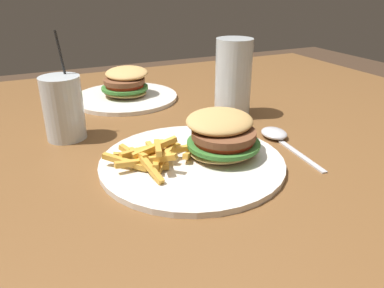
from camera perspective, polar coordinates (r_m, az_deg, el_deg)
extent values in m
cube|color=brown|center=(0.79, -0.76, 1.02)|extent=(1.50, 1.19, 0.03)
cylinder|color=brown|center=(1.68, 13.30, -0.22)|extent=(0.07, 0.07, 0.70)
cylinder|color=white|center=(0.64, 0.00, -2.80)|extent=(0.31, 0.31, 0.01)
ellipsoid|color=tan|center=(0.65, 5.04, -0.90)|extent=(0.12, 0.10, 0.02)
cylinder|color=#38752D|center=(0.64, 5.08, 0.15)|extent=(0.13, 0.13, 0.01)
cylinder|color=red|center=(0.64, 5.10, 0.76)|extent=(0.10, 0.10, 0.01)
cylinder|color=brown|center=(0.64, 5.14, 1.58)|extent=(0.11, 0.11, 0.01)
ellipsoid|color=tan|center=(0.64, 4.58, 3.57)|extent=(0.12, 0.10, 0.04)
cube|color=gold|center=(0.64, -8.40, -1.91)|extent=(0.05, 0.07, 0.03)
cube|color=gold|center=(0.63, -8.08, -1.57)|extent=(0.06, 0.03, 0.02)
cube|color=gold|center=(0.63, -4.30, -1.53)|extent=(0.03, 0.09, 0.02)
cube|color=gold|center=(0.64, -7.72, -0.95)|extent=(0.08, 0.03, 0.02)
cube|color=gold|center=(0.61, -4.02, -1.79)|extent=(0.05, 0.05, 0.03)
cube|color=gold|center=(0.62, -8.29, -1.46)|extent=(0.02, 0.07, 0.02)
cube|color=gold|center=(0.58, -6.13, -3.97)|extent=(0.02, 0.06, 0.03)
cube|color=gold|center=(0.64, -0.34, -1.54)|extent=(0.05, 0.06, 0.03)
cube|color=gold|center=(0.64, -4.22, -0.46)|extent=(0.07, 0.03, 0.02)
cube|color=gold|center=(0.60, -5.51, -2.68)|extent=(0.03, 0.06, 0.02)
cube|color=gold|center=(0.63, -5.72, -1.45)|extent=(0.06, 0.07, 0.01)
cube|color=gold|center=(0.63, -3.35, -1.00)|extent=(0.07, 0.02, 0.01)
cube|color=gold|center=(0.63, -7.84, -1.79)|extent=(0.09, 0.03, 0.02)
cube|color=gold|center=(0.62, -5.67, -0.51)|extent=(0.08, 0.01, 0.03)
cube|color=gold|center=(0.65, -6.17, -0.67)|extent=(0.01, 0.06, 0.01)
cube|color=gold|center=(0.60, -4.38, -2.65)|extent=(0.05, 0.05, 0.03)
cube|color=gold|center=(0.66, -4.15, -0.54)|extent=(0.02, 0.08, 0.02)
cube|color=gold|center=(0.61, -10.16, -2.70)|extent=(0.06, 0.06, 0.02)
cube|color=gold|center=(0.60, -5.24, -0.54)|extent=(0.03, 0.08, 0.02)
cube|color=gold|center=(0.60, -8.52, -2.82)|extent=(0.07, 0.01, 0.02)
cube|color=gold|center=(0.62, -6.14, -1.83)|extent=(0.06, 0.05, 0.02)
cube|color=gold|center=(0.59, -5.64, -2.30)|extent=(0.06, 0.06, 0.03)
cylinder|color=silver|center=(0.85, 6.30, 9.96)|extent=(0.08, 0.08, 0.17)
cylinder|color=#C67F23|center=(0.85, 6.27, 9.31)|extent=(0.07, 0.07, 0.15)
cylinder|color=silver|center=(0.76, -19.02, 5.18)|extent=(0.08, 0.08, 0.12)
cylinder|color=orange|center=(0.77, -18.86, 4.02)|extent=(0.07, 0.07, 0.09)
cylinder|color=black|center=(0.77, -18.42, 8.52)|extent=(0.02, 0.02, 0.20)
ellipsoid|color=silver|center=(0.76, 12.40, 1.62)|extent=(0.05, 0.06, 0.02)
cube|color=silver|center=(0.70, 16.23, -1.69)|extent=(0.02, 0.14, 0.00)
cylinder|color=white|center=(1.00, -10.08, 7.00)|extent=(0.27, 0.27, 0.01)
ellipsoid|color=tan|center=(0.99, -10.14, 7.76)|extent=(0.15, 0.15, 0.02)
cylinder|color=#38752D|center=(0.99, -10.19, 8.45)|extent=(0.17, 0.17, 0.01)
cylinder|color=red|center=(0.99, -10.23, 8.86)|extent=(0.14, 0.14, 0.01)
cylinder|color=brown|center=(0.99, -10.27, 9.42)|extent=(0.15, 0.15, 0.01)
ellipsoid|color=tan|center=(0.99, -9.95, 10.61)|extent=(0.15, 0.15, 0.04)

